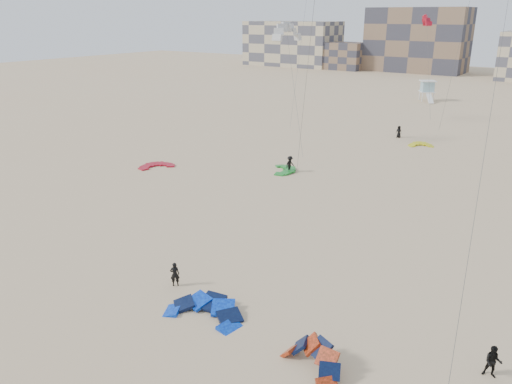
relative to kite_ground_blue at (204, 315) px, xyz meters
The scene contains 16 objects.
ground 1.25m from the kite_ground_blue, 158.14° to the left, with size 320.00×320.00×0.00m, color tan.
kite_ground_blue is the anchor object (origin of this frame).
kite_ground_orange 7.15m from the kite_ground_blue, ahead, with size 3.32×2.74×2.03m, color #FF421D, non-canonical shape.
kite_ground_red 30.10m from the kite_ground_blue, 140.06° to the left, with size 3.51×3.72×0.43m, color #B01928, non-canonical shape.
kite_ground_green 28.15m from the kite_ground_blue, 112.31° to the left, with size 3.48×3.68×0.49m, color #159428, non-canonical shape.
kite_ground_yellow 45.26m from the kite_ground_blue, 92.22° to the left, with size 2.87×2.98×0.69m, color #E1E008, non-canonical shape.
kitesurfer_main 3.95m from the kite_ground_blue, 157.46° to the left, with size 0.58×0.38×1.58m, color black.
kitesurfer_b 14.73m from the kite_ground_blue, 14.38° to the left, with size 0.79×0.61×1.62m, color black.
kitesurfer_c 27.82m from the kite_ground_blue, 110.82° to the left, with size 1.14×0.66×1.77m, color black.
kitesurfer_e 48.58m from the kite_ground_blue, 96.81° to the left, with size 0.79×0.52×1.62m, color black.
kite_fly_grey 42.14m from the kite_ground_blue, 114.75° to the left, with size 9.29×9.87×14.24m.
kite_fly_red 67.15m from the kite_ground_blue, 97.47° to the left, with size 6.42×9.18×15.31m.
lifeguard_tower_far 82.59m from the kite_ground_blue, 98.33° to the left, with size 3.81×5.89×3.92m.
condo_west_a 148.77m from the kite_ground_blue, 118.61° to the left, with size 30.00×15.00×14.00m, color #C3B38F.
condo_west_b 138.32m from the kite_ground_blue, 103.05° to the left, with size 28.00×14.00×18.00m, color #7B604A.
condo_fill_left 138.33m from the kite_ground_blue, 111.71° to the left, with size 12.00×10.00×8.00m, color #7B604A.
Camera 1 is at (17.12, -18.65, 15.87)m, focal length 35.00 mm.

